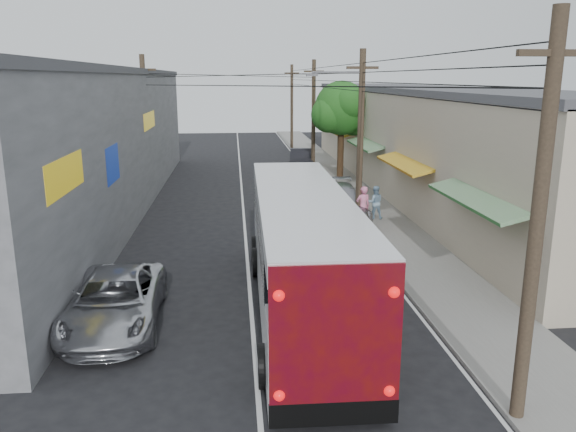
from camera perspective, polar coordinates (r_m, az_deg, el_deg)
name	(u,v)px	position (r m, az deg, el deg)	size (l,w,h in m)	color
ground	(257,381)	(13.46, -3.18, -16.41)	(120.00, 120.00, 0.00)	black
sidewalk	(354,196)	(33.05, 6.69, 2.05)	(3.00, 80.00, 0.12)	slate
building_right	(420,138)	(35.68, 13.29, 7.68)	(7.09, 40.00, 6.25)	#BAAB94
building_left	(75,141)	(30.86, -20.83, 7.16)	(7.20, 36.00, 7.25)	gray
utility_poles	(296,126)	(32.25, 0.83, 9.16)	(11.80, 45.28, 8.00)	#473828
street_tree	(342,110)	(38.39, 5.55, 10.67)	(4.40, 4.00, 6.60)	#3F2B19
coach_bus	(302,250)	(16.59, 1.40, -3.46)	(3.01, 12.37, 3.55)	silver
jeepney	(115,301)	(16.49, -17.17, -8.26)	(2.46, 5.34, 1.48)	silver
parked_suv	(339,204)	(27.17, 5.17, 1.26)	(2.44, 6.01, 1.74)	#9999A0
parked_car_mid	(305,179)	(34.02, 1.70, 3.77)	(1.92, 4.78, 1.63)	#2A2A2F
parked_car_far	(302,160)	(42.19, 1.39, 5.73)	(1.70, 4.87, 1.61)	black
pedestrian_near	(363,206)	(25.84, 7.63, 0.96)	(0.69, 0.45, 1.88)	pink
pedestrian_far	(375,202)	(27.45, 8.83, 1.39)	(0.78, 0.61, 1.60)	#91B6D3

